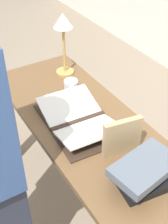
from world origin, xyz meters
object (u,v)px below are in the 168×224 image
object	(u,v)px
open_book	(78,120)
book_standing_upright	(122,137)
coffee_mug	(71,87)
reading_lamp	(63,30)
book_stack_tall	(144,173)

from	to	relation	value
open_book	book_standing_upright	xyz separation A→B (m)	(0.30, 0.06, 0.08)
coffee_mug	book_standing_upright	bearing A→B (deg)	-4.96
open_book	reading_lamp	bearing A→B (deg)	162.91
book_stack_tall	book_standing_upright	size ratio (longest dim) A/B	1.58
open_book	coffee_mug	distance (m)	0.30
open_book	book_stack_tall	world-z (taller)	book_stack_tall
book_standing_upright	reading_lamp	size ratio (longest dim) A/B	0.49
open_book	book_standing_upright	distance (m)	0.32
open_book	coffee_mug	bearing A→B (deg)	161.71
book_standing_upright	book_stack_tall	bearing A→B (deg)	1.67
book_standing_upright	coffee_mug	world-z (taller)	book_standing_upright
book_standing_upright	reading_lamp	world-z (taller)	reading_lamp
open_book	reading_lamp	size ratio (longest dim) A/B	1.27
open_book	book_stack_tall	size ratio (longest dim) A/B	1.65
book_stack_tall	coffee_mug	xyz separation A→B (m)	(-0.78, 0.08, -0.02)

